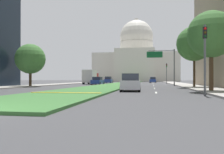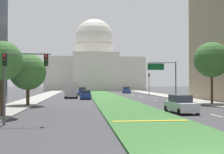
{
  "view_description": "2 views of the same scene",
  "coord_description": "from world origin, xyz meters",
  "px_view_note": "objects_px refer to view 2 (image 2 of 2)",
  "views": [
    {
      "loc": [
        6.62,
        -7.43,
        1.26
      ],
      "look_at": [
        -2.15,
        45.83,
        1.63
      ],
      "focal_mm": 38.18,
      "sensor_mm": 36.0,
      "label": 1
    },
    {
      "loc": [
        -5.08,
        -9.96,
        3.02
      ],
      "look_at": [
        -0.45,
        32.62,
        3.8
      ],
      "focal_mm": 45.36,
      "sensor_mm": 36.0,
      "label": 2
    }
  ],
  "objects_px": {
    "sedan_lead_stopped": "(181,105)",
    "overhead_guide_sign": "(166,73)",
    "sedan_far_horizon": "(126,90)",
    "traffic_light_near_left": "(17,71)",
    "sedan_midblock": "(86,95)",
    "street_tree_right_mid": "(212,60)",
    "box_truck_delivery": "(71,89)",
    "sedan_distant": "(82,91)",
    "capitol_building": "(94,64)",
    "street_tree_left_mid": "(28,72)",
    "street_tree_left_near": "(3,61)",
    "traffic_light_far_right": "(149,81)"
  },
  "relations": [
    {
      "from": "capitol_building",
      "to": "box_truck_delivery",
      "type": "relative_size",
      "value": 5.7
    },
    {
      "from": "overhead_guide_sign",
      "to": "sedan_far_horizon",
      "type": "bearing_deg",
      "value": 93.26
    },
    {
      "from": "capitol_building",
      "to": "street_tree_right_mid",
      "type": "distance_m",
      "value": 75.82
    },
    {
      "from": "traffic_light_near_left",
      "to": "street_tree_left_mid",
      "type": "distance_m",
      "value": 16.2
    },
    {
      "from": "overhead_guide_sign",
      "to": "sedan_midblock",
      "type": "height_order",
      "value": "overhead_guide_sign"
    },
    {
      "from": "street_tree_right_mid",
      "to": "box_truck_delivery",
      "type": "xyz_separation_m",
      "value": [
        -19.42,
        18.55,
        -4.36
      ]
    },
    {
      "from": "overhead_guide_sign",
      "to": "traffic_light_near_left",
      "type": "bearing_deg",
      "value": -126.35
    },
    {
      "from": "street_tree_left_near",
      "to": "sedan_far_horizon",
      "type": "xyz_separation_m",
      "value": [
        18.96,
        51.65,
        -3.98
      ]
    },
    {
      "from": "sedan_far_horizon",
      "to": "capitol_building",
      "type": "bearing_deg",
      "value": 101.75
    },
    {
      "from": "street_tree_left_near",
      "to": "sedan_distant",
      "type": "relative_size",
      "value": 1.38
    },
    {
      "from": "capitol_building",
      "to": "sedan_midblock",
      "type": "relative_size",
      "value": 8.69
    },
    {
      "from": "sedan_midblock",
      "to": "street_tree_left_near",
      "type": "bearing_deg",
      "value": -106.41
    },
    {
      "from": "traffic_light_far_right",
      "to": "street_tree_left_mid",
      "type": "bearing_deg",
      "value": -129.4
    },
    {
      "from": "traffic_light_near_left",
      "to": "sedan_midblock",
      "type": "height_order",
      "value": "traffic_light_near_left"
    },
    {
      "from": "sedan_distant",
      "to": "traffic_light_near_left",
      "type": "bearing_deg",
      "value": -95.91
    },
    {
      "from": "sedan_distant",
      "to": "sedan_far_horizon",
      "type": "distance_m",
      "value": 15.74
    },
    {
      "from": "street_tree_left_mid",
      "to": "traffic_light_near_left",
      "type": "bearing_deg",
      "value": -82.3
    },
    {
      "from": "traffic_light_far_right",
      "to": "sedan_distant",
      "type": "distance_m",
      "value": 15.8
    },
    {
      "from": "traffic_light_near_left",
      "to": "street_tree_right_mid",
      "type": "distance_m",
      "value": 27.24
    },
    {
      "from": "overhead_guide_sign",
      "to": "street_tree_left_near",
      "type": "height_order",
      "value": "street_tree_left_near"
    },
    {
      "from": "traffic_light_near_left",
      "to": "sedan_distant",
      "type": "bearing_deg",
      "value": 84.09
    },
    {
      "from": "street_tree_right_mid",
      "to": "sedan_far_horizon",
      "type": "height_order",
      "value": "street_tree_right_mid"
    },
    {
      "from": "traffic_light_near_left",
      "to": "box_truck_delivery",
      "type": "xyz_separation_m",
      "value": [
        2.66,
        34.34,
        -2.12
      ]
    },
    {
      "from": "sedan_lead_stopped",
      "to": "overhead_guide_sign",
      "type": "bearing_deg",
      "value": 77.19
    },
    {
      "from": "overhead_guide_sign",
      "to": "sedan_lead_stopped",
      "type": "xyz_separation_m",
      "value": [
        -4.38,
        -19.27,
        -3.79
      ]
    },
    {
      "from": "traffic_light_far_right",
      "to": "sedan_lead_stopped",
      "type": "bearing_deg",
      "value": -99.05
    },
    {
      "from": "street_tree_right_mid",
      "to": "sedan_lead_stopped",
      "type": "xyz_separation_m",
      "value": [
        -7.89,
        -9.81,
        -5.21
      ]
    },
    {
      "from": "capitol_building",
      "to": "sedan_midblock",
      "type": "height_order",
      "value": "capitol_building"
    },
    {
      "from": "street_tree_left_near",
      "to": "sedan_midblock",
      "type": "relative_size",
      "value": 1.56
    },
    {
      "from": "street_tree_left_mid",
      "to": "sedan_lead_stopped",
      "type": "xyz_separation_m",
      "value": [
        16.37,
        -10.07,
        -3.48
      ]
    },
    {
      "from": "street_tree_right_mid",
      "to": "box_truck_delivery",
      "type": "distance_m",
      "value": 27.21
    },
    {
      "from": "traffic_light_near_left",
      "to": "sedan_midblock",
      "type": "distance_m",
      "value": 30.36
    },
    {
      "from": "street_tree_left_near",
      "to": "box_truck_delivery",
      "type": "relative_size",
      "value": 1.02
    },
    {
      "from": "capitol_building",
      "to": "street_tree_left_mid",
      "type": "distance_m",
      "value": 75.57
    },
    {
      "from": "sedan_distant",
      "to": "box_truck_delivery",
      "type": "xyz_separation_m",
      "value": [
        -2.08,
        -11.48,
        0.83
      ]
    },
    {
      "from": "sedan_lead_stopped",
      "to": "box_truck_delivery",
      "type": "height_order",
      "value": "box_truck_delivery"
    },
    {
      "from": "street_tree_left_near",
      "to": "sedan_far_horizon",
      "type": "distance_m",
      "value": 55.16
    },
    {
      "from": "box_truck_delivery",
      "to": "capitol_building",
      "type": "bearing_deg",
      "value": 82.91
    },
    {
      "from": "capitol_building",
      "to": "sedan_far_horizon",
      "type": "xyz_separation_m",
      "value": [
        7.19,
        -34.57,
        -9.23
      ]
    },
    {
      "from": "traffic_light_near_left",
      "to": "traffic_light_far_right",
      "type": "bearing_deg",
      "value": 65.02
    },
    {
      "from": "sedan_midblock",
      "to": "overhead_guide_sign",
      "type": "bearing_deg",
      "value": -18.73
    },
    {
      "from": "capitol_building",
      "to": "traffic_light_near_left",
      "type": "height_order",
      "value": "capitol_building"
    },
    {
      "from": "overhead_guide_sign",
      "to": "sedan_far_horizon",
      "type": "relative_size",
      "value": 1.4
    },
    {
      "from": "street_tree_right_mid",
      "to": "street_tree_left_mid",
      "type": "bearing_deg",
      "value": 179.38
    },
    {
      "from": "street_tree_right_mid",
      "to": "sedan_lead_stopped",
      "type": "relative_size",
      "value": 1.92
    },
    {
      "from": "sedan_distant",
      "to": "sedan_midblock",
      "type": "bearing_deg",
      "value": -87.75
    },
    {
      "from": "street_tree_left_near",
      "to": "sedan_distant",
      "type": "bearing_deg",
      "value": 80.62
    },
    {
      "from": "street_tree_left_near",
      "to": "sedan_far_horizon",
      "type": "height_order",
      "value": "street_tree_left_near"
    },
    {
      "from": "sedan_distant",
      "to": "sedan_far_horizon",
      "type": "xyz_separation_m",
      "value": [
        12.09,
        10.08,
        -0.03
      ]
    },
    {
      "from": "street_tree_left_mid",
      "to": "box_truck_delivery",
      "type": "relative_size",
      "value": 1.04
    }
  ]
}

